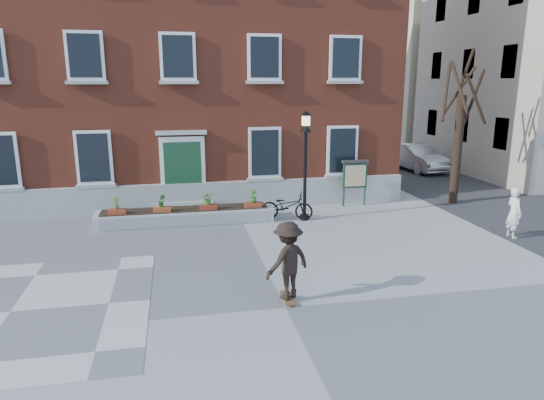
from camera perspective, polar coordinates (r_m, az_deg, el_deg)
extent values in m
plane|color=gray|center=(11.14, 1.59, -12.55)|extent=(100.00, 100.00, 0.00)
cube|color=slate|center=(12.38, -28.44, -11.49)|extent=(6.00, 6.00, 0.01)
imported|color=black|center=(17.69, 1.74, -0.72)|extent=(2.02, 1.27, 1.00)
imported|color=silver|center=(28.66, 16.57, 4.83)|extent=(2.08, 4.60, 1.46)
imported|color=silver|center=(17.40, 26.58, -1.34)|extent=(0.41, 0.61, 1.66)
cube|color=brown|center=(23.74, -11.21, 16.15)|extent=(18.00, 10.00, 12.00)
cube|color=#9A9A95|center=(19.11, -10.30, 0.32)|extent=(18.00, 0.24, 1.10)
cube|color=#AAA9A4|center=(19.09, -10.23, -1.08)|extent=(2.60, 0.80, 0.20)
cube|color=#ADADA8|center=(19.19, -10.27, -0.39)|extent=(2.20, 0.50, 0.20)
cube|color=white|center=(18.93, -10.45, 3.59)|extent=(1.70, 0.12, 2.50)
cube|color=#163D22|center=(18.90, -10.43, 3.26)|extent=(1.40, 0.06, 2.30)
cube|color=#ACADA7|center=(18.69, -10.63, 7.79)|extent=(1.90, 0.25, 0.15)
cube|color=gray|center=(19.91, -29.10, 1.05)|extent=(1.44, 0.20, 0.12)
cube|color=silver|center=(19.04, -20.21, 4.70)|extent=(1.30, 0.10, 2.00)
cube|color=black|center=(19.00, -20.23, 4.68)|extent=(1.08, 0.04, 1.78)
cube|color=#9C9C97|center=(19.17, -19.97, 1.55)|extent=(1.44, 0.20, 0.12)
cube|color=silver|center=(18.86, -21.15, 15.55)|extent=(1.30, 0.10, 1.70)
cube|color=black|center=(18.81, -21.18, 15.55)|extent=(1.08, 0.04, 1.48)
cube|color=#959691|center=(18.78, -20.94, 12.79)|extent=(1.44, 0.20, 0.12)
cube|color=white|center=(18.63, -11.02, 16.23)|extent=(1.30, 0.10, 1.70)
cube|color=black|center=(18.58, -11.02, 16.24)|extent=(1.08, 0.04, 1.48)
cube|color=#A6A6A1|center=(18.56, -10.89, 13.43)|extent=(1.44, 0.20, 0.12)
cube|color=silver|center=(19.13, -0.86, 5.60)|extent=(1.30, 0.10, 2.00)
cube|color=black|center=(19.09, -0.83, 5.58)|extent=(1.08, 0.04, 1.78)
cube|color=#9F9F9A|center=(19.26, -0.81, 2.45)|extent=(1.44, 0.20, 0.12)
cube|color=white|center=(18.95, -0.90, 16.43)|extent=(1.30, 0.10, 1.70)
cube|color=black|center=(18.90, -0.87, 16.44)|extent=(1.08, 0.04, 1.48)
cube|color=#9E9E99|center=(18.88, -0.85, 13.68)|extent=(1.44, 0.20, 0.12)
cube|color=white|center=(19.96, 8.26, 5.80)|extent=(1.30, 0.10, 2.00)
cube|color=black|center=(19.92, 8.30, 5.78)|extent=(1.08, 0.04, 1.78)
cube|color=#A1A19C|center=(20.08, 8.21, 2.78)|extent=(1.44, 0.20, 0.12)
cube|color=white|center=(19.79, 8.63, 16.17)|extent=(1.30, 0.10, 1.70)
cube|color=black|center=(19.74, 8.68, 16.18)|extent=(1.08, 0.04, 1.48)
cube|color=gray|center=(19.72, 8.59, 13.54)|extent=(1.44, 0.20, 0.12)
cube|color=#B6B6B2|center=(17.56, -10.12, -1.89)|extent=(6.20, 1.10, 0.50)
cube|color=silver|center=(17.02, -10.07, -2.39)|extent=(5.80, 0.02, 0.40)
cube|color=black|center=(17.49, -10.16, -1.10)|extent=(5.80, 0.90, 0.06)
cube|color=maroon|center=(17.34, -17.76, -1.35)|extent=(0.60, 0.25, 0.20)
imported|color=#3A6E21|center=(17.27, -17.84, -0.31)|extent=(0.24, 0.24, 0.45)
cube|color=#994321|center=(17.23, -12.81, -1.12)|extent=(0.60, 0.25, 0.20)
imported|color=#285E1C|center=(17.15, -12.86, -0.07)|extent=(0.25, 0.25, 0.45)
cube|color=maroon|center=(17.26, -7.49, -0.86)|extent=(0.60, 0.25, 0.20)
imported|color=#30671E|center=(17.18, -7.53, 0.18)|extent=(0.40, 0.40, 0.45)
cube|color=brown|center=(17.43, -2.24, -0.61)|extent=(0.60, 0.25, 0.20)
imported|color=#27691F|center=(17.35, -2.25, 0.43)|extent=(0.25, 0.25, 0.45)
cylinder|color=black|center=(21.18, 20.96, 5.49)|extent=(0.36, 0.36, 4.40)
cylinder|color=black|center=(21.28, 22.63, 11.04)|extent=(0.12, 1.12, 2.23)
cylinder|color=#312315|center=(21.53, 21.15, 11.90)|extent=(1.18, 0.49, 1.97)
cylinder|color=#301F15|center=(21.05, 19.83, 11.97)|extent=(0.88, 1.14, 2.35)
cylinder|color=#312216|center=(20.65, 21.17, 12.34)|extent=(0.60, 0.77, 1.90)
cylinder|color=#312015|center=(20.59, 22.88, 10.83)|extent=(1.39, 0.55, 1.95)
cylinder|color=black|center=(21.20, 21.90, 14.04)|extent=(0.43, 0.48, 1.58)
cube|color=#353538|center=(31.56, 15.67, 4.34)|extent=(8.00, 36.00, 0.01)
cube|color=beige|center=(41.09, 18.84, 15.33)|extent=(10.00, 11.00, 13.00)
cube|color=black|center=(25.72, 25.40, 7.08)|extent=(0.08, 1.00, 1.50)
cube|color=black|center=(28.33, 21.56, 7.95)|extent=(0.08, 1.00, 1.50)
cube|color=black|center=(31.06, 18.37, 8.65)|extent=(0.08, 1.00, 1.50)
cube|color=black|center=(25.61, 26.18, 14.40)|extent=(0.08, 1.00, 1.50)
cube|color=black|center=(28.24, 22.17, 14.61)|extent=(0.08, 1.00, 1.50)
cube|color=black|center=(30.98, 18.85, 14.73)|extent=(0.08, 1.00, 1.50)
cube|color=black|center=(31.23, 19.33, 20.59)|extent=(0.08, 1.00, 1.50)
cylinder|color=black|center=(17.77, 3.82, -2.02)|extent=(0.32, 0.32, 0.20)
cylinder|color=black|center=(17.42, 3.90, 2.74)|extent=(0.12, 0.12, 3.20)
cone|color=black|center=(17.16, 4.00, 8.48)|extent=(0.40, 0.40, 0.30)
cube|color=#FFEDBB|center=(17.14, 4.01, 9.31)|extent=(0.24, 0.24, 0.34)
cone|color=black|center=(17.12, 4.03, 10.14)|extent=(0.40, 0.40, 0.16)
cylinder|color=#183022|center=(19.64, 8.46, 1.81)|extent=(0.08, 0.08, 1.80)
cylinder|color=#1B3727|center=(19.96, 10.89, 1.91)|extent=(0.08, 0.08, 1.80)
cube|color=#183123|center=(19.73, 9.73, 2.85)|extent=(1.00, 0.10, 1.00)
cube|color=beige|center=(19.68, 9.79, 2.82)|extent=(0.85, 0.02, 0.85)
cube|color=#3A3432|center=(19.63, 9.80, 4.49)|extent=(1.10, 0.16, 0.10)
cube|color=brown|center=(11.46, 1.84, -11.44)|extent=(0.22, 0.78, 0.03)
cylinder|color=black|center=(11.21, 1.72, -12.24)|extent=(0.03, 0.05, 0.05)
cylinder|color=black|center=(11.25, 2.63, -12.15)|extent=(0.03, 0.05, 0.05)
cylinder|color=black|center=(11.70, 1.09, -11.06)|extent=(0.03, 0.05, 0.05)
cylinder|color=black|center=(11.74, 1.96, -10.98)|extent=(0.03, 0.05, 0.05)
imported|color=black|center=(11.09, 1.88, -7.11)|extent=(1.36, 1.14, 1.82)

